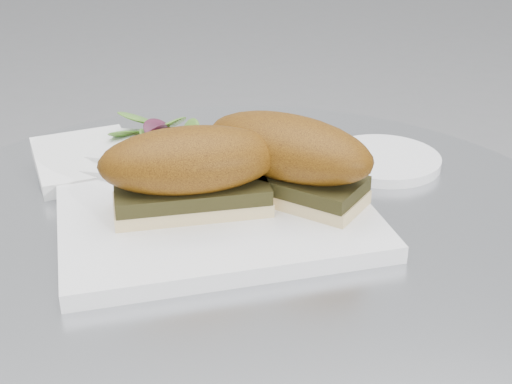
# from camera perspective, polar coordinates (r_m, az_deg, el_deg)

# --- Properties ---
(plate) EXTENTS (0.30, 0.30, 0.02)m
(plate) POSITION_cam_1_polar(r_m,az_deg,el_deg) (0.70, -3.78, -0.65)
(plate) COLOR white
(plate) RESTS_ON table
(sandwich_left) EXTENTS (0.16, 0.08, 0.08)m
(sandwich_left) POSITION_cam_1_polar(r_m,az_deg,el_deg) (0.64, -5.25, 1.84)
(sandwich_left) COLOR #D8C487
(sandwich_left) RESTS_ON plate
(sandwich_right) EXTENTS (0.18, 0.17, 0.08)m
(sandwich_right) POSITION_cam_1_polar(r_m,az_deg,el_deg) (0.67, 2.55, 2.90)
(sandwich_right) COLOR #D8C487
(sandwich_right) RESTS_ON plate
(salad) EXTENTS (0.10, 0.10, 0.05)m
(salad) POSITION_cam_1_polar(r_m,az_deg,el_deg) (0.76, -7.77, 4.23)
(salad) COLOR #5F9631
(salad) RESTS_ON plate
(napkin) EXTENTS (0.15, 0.15, 0.02)m
(napkin) POSITION_cam_1_polar(r_m,az_deg,el_deg) (0.77, -12.05, 1.74)
(napkin) COLOR white
(napkin) RESTS_ON table
(saucer) EXTENTS (0.13, 0.13, 0.01)m
(saucer) POSITION_cam_1_polar(r_m,az_deg,el_deg) (0.80, 10.13, 2.54)
(saucer) COLOR white
(saucer) RESTS_ON table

